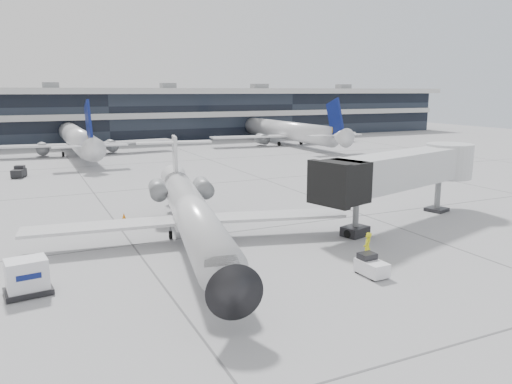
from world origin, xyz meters
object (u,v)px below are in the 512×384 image
baggage_tug (371,266)px  ramp_worker (367,248)px  jet_bridge (408,169)px  cargo_uld (27,277)px  regional_jet (191,211)px

baggage_tug → ramp_worker: bearing=56.7°
jet_bridge → baggage_tug: 14.28m
jet_bridge → cargo_uld: size_ratio=7.25×
baggage_tug → regional_jet: bearing=121.6°
jet_bridge → ramp_worker: size_ratio=8.96×
regional_jet → baggage_tug: (7.44, -10.81, -1.69)m
cargo_uld → baggage_tug: bearing=-23.5°
ramp_worker → baggage_tug: size_ratio=1.02×
ramp_worker → cargo_uld: size_ratio=0.81×
ramp_worker → baggage_tug: 2.00m
regional_jet → ramp_worker: 12.48m
ramp_worker → baggage_tug: bearing=19.2°
jet_bridge → baggage_tug: (-10.48, -8.93, -3.78)m
regional_jet → cargo_uld: size_ratio=11.24×
regional_jet → baggage_tug: bearing=-44.7°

